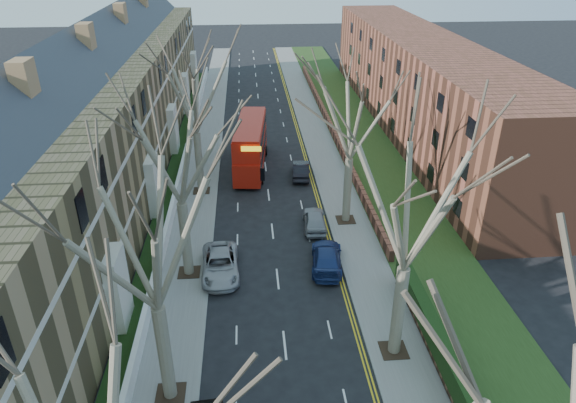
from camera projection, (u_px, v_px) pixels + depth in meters
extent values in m
cube|color=slate|center=(206.00, 145.00, 53.67)|extent=(3.00, 102.00, 0.12)
cube|color=slate|center=(319.00, 142.00, 54.54)|extent=(3.00, 102.00, 0.12)
cube|color=olive|center=(104.00, 128.00, 43.75)|extent=(9.00, 78.00, 10.00)
cube|color=#32353D|center=(91.00, 56.00, 40.97)|extent=(4.67, 78.00, 4.67)
cube|color=silver|center=(159.00, 143.00, 44.76)|extent=(0.12, 78.00, 0.35)
cube|color=silver|center=(154.00, 103.00, 43.14)|extent=(0.12, 78.00, 0.35)
cube|color=brown|center=(419.00, 84.00, 56.62)|extent=(8.00, 54.00, 10.00)
cube|color=brown|center=(330.00, 124.00, 57.96)|extent=(0.35, 54.00, 0.90)
cube|color=white|center=(182.00, 172.00, 46.22)|extent=(0.30, 78.00, 1.00)
cube|color=#243C15|center=(361.00, 140.00, 54.83)|extent=(6.00, 102.00, 0.06)
cylinder|color=#6F654F|center=(165.00, 353.00, 23.30)|extent=(0.64, 0.64, 5.25)
cube|color=#2D2116|center=(171.00, 394.00, 24.50)|extent=(1.40, 1.40, 0.05)
cylinder|color=#6F654F|center=(186.00, 239.00, 32.17)|extent=(0.64, 0.64, 5.07)
cube|color=#2D2116|center=(189.00, 272.00, 33.34)|extent=(1.40, 1.40, 0.05)
cylinder|color=#6F654F|center=(199.00, 163.00, 42.73)|extent=(0.60, 0.60, 5.25)
cube|color=#2D2116|center=(202.00, 191.00, 43.94)|extent=(1.40, 1.40, 0.05)
cylinder|color=#6F654F|center=(398.00, 311.00, 25.89)|extent=(0.64, 0.64, 5.25)
cube|color=#2D2116|center=(394.00, 350.00, 27.10)|extent=(1.40, 1.40, 0.05)
cylinder|color=#6F654F|center=(347.00, 190.00, 38.30)|extent=(0.60, 0.60, 5.07)
cube|color=#2D2116|center=(346.00, 220.00, 39.47)|extent=(1.40, 1.40, 0.05)
cube|color=#AA180C|center=(251.00, 154.00, 47.89)|extent=(3.35, 10.61, 2.09)
cube|color=#AA180C|center=(250.00, 134.00, 46.97)|extent=(3.30, 10.09, 1.90)
cube|color=black|center=(251.00, 150.00, 47.69)|extent=(3.29, 9.78, 0.85)
cube|color=black|center=(250.00, 133.00, 46.93)|extent=(3.27, 9.57, 0.85)
imported|color=#9F9FA4|center=(220.00, 265.00, 33.12)|extent=(2.55, 5.17, 1.41)
imported|color=navy|center=(327.00, 258.00, 33.84)|extent=(2.59, 5.05, 1.40)
imported|color=gray|center=(315.00, 220.00, 38.33)|extent=(1.88, 4.18, 1.39)
imported|color=black|center=(301.00, 170.00, 46.45)|extent=(1.87, 4.29, 1.37)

